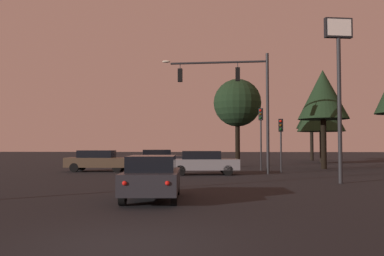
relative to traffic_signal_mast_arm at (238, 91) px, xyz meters
name	(u,v)px	position (x,y,z in m)	size (l,w,h in m)	color
ground_plane	(191,169)	(-3.39, 5.41, -5.50)	(168.00, 168.00, 0.00)	black
traffic_signal_mast_arm	(238,91)	(0.00, 0.00, 0.00)	(7.13, 0.77, 7.96)	#232326
traffic_light_corner_left	(261,127)	(1.93, 3.59, -2.22)	(0.37, 0.39, 4.66)	#232326
traffic_light_corner_right	(281,134)	(3.06, 1.54, -2.84)	(0.35, 0.38, 3.73)	#232326
car_nearside_lane	(152,177)	(-3.82, -12.80, -4.71)	(2.02, 4.29, 1.52)	#232328
car_crossing_left	(203,162)	(-2.34, -0.90, -4.71)	(4.68, 2.18, 1.52)	gray
car_crossing_right	(98,160)	(-9.91, 1.87, -4.70)	(4.64, 1.82, 1.52)	#473828
car_far_lane	(158,158)	(-6.22, 6.43, -4.71)	(4.47, 2.52, 1.52)	#232328
store_sign_illuminated	(339,64)	(4.58, -6.45, 0.44)	(1.42, 0.47, 8.25)	#232326
tree_behind_sign	(321,108)	(10.23, 17.81, 0.45)	(5.14, 5.14, 8.53)	black
tree_left_far	(237,103)	(0.55, 9.11, 0.13)	(4.24, 4.24, 7.79)	black
tree_right_cluster	(323,95)	(7.15, 5.74, 0.40)	(3.98, 3.98, 7.93)	black
tree_lot_edge	(311,114)	(10.67, 23.71, 0.25)	(3.76, 3.76, 7.61)	black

